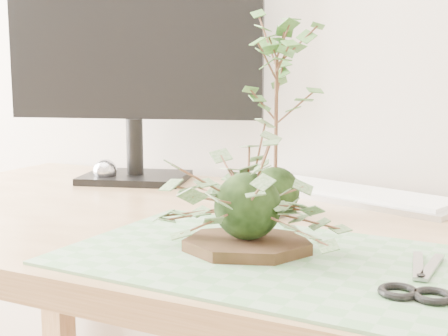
{
  "coord_description": "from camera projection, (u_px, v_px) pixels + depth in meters",
  "views": [
    {
      "loc": [
        0.4,
        0.35,
        0.98
      ],
      "look_at": [
        0.0,
        1.14,
        0.84
      ],
      "focal_mm": 50.0,
      "sensor_mm": 36.0,
      "label": 1
    }
  ],
  "objects": [
    {
      "name": "desk",
      "position": [
        292.0,
        282.0,
        0.97
      ],
      "size": [
        1.6,
        0.7,
        0.74
      ],
      "color": "tan",
      "rests_on": "ground_plane"
    },
    {
      "name": "cutting_mat",
      "position": [
        262.0,
        257.0,
        0.8
      ],
      "size": [
        0.51,
        0.35,
        0.0
      ],
      "primitive_type": "cube",
      "rotation": [
        0.0,
        0.0,
        -0.04
      ],
      "color": "#5B905B",
      "rests_on": "desk"
    },
    {
      "name": "stone_dish",
      "position": [
        247.0,
        244.0,
        0.82
      ],
      "size": [
        0.22,
        0.22,
        0.01
      ],
      "primitive_type": "cylinder",
      "rotation": [
        0.0,
        0.0,
        0.35
      ],
      "color": "black",
      "rests_on": "cutting_mat"
    },
    {
      "name": "ivy_kokedama",
      "position": [
        248.0,
        175.0,
        0.81
      ],
      "size": [
        0.3,
        0.3,
        0.18
      ],
      "rotation": [
        0.0,
        0.0,
        -0.23
      ],
      "color": "black",
      "rests_on": "stone_dish"
    },
    {
      "name": "maple_kokedama",
      "position": [
        277.0,
        71.0,
        1.0
      ],
      "size": [
        0.23,
        0.23,
        0.34
      ],
      "rotation": [
        0.0,
        0.0,
        -0.31
      ],
      "color": "black",
      "rests_on": "desk"
    },
    {
      "name": "keyboard",
      "position": [
        343.0,
        193.0,
        1.18
      ],
      "size": [
        0.47,
        0.26,
        0.02
      ],
      "rotation": [
        0.0,
        0.0,
        -0.3
      ],
      "color": "#B6B6B7",
      "rests_on": "desk"
    },
    {
      "name": "monitor",
      "position": [
        135.0,
        50.0,
        1.32
      ],
      "size": [
        0.53,
        0.22,
        0.49
      ],
      "rotation": [
        0.0,
        0.0,
        0.3
      ],
      "color": "black",
      "rests_on": "desk"
    },
    {
      "name": "foil_ball",
      "position": [
        105.0,
        171.0,
        1.33
      ],
      "size": [
        0.05,
        0.05,
        0.05
      ],
      "primitive_type": "sphere",
      "color": "silver",
      "rests_on": "desk"
    },
    {
      "name": "scissors",
      "position": [
        416.0,
        287.0,
        0.67
      ],
      "size": [
        0.08,
        0.18,
        0.01
      ],
      "rotation": [
        0.0,
        0.0,
        0.06
      ],
      "color": "gray",
      "rests_on": "cutting_mat"
    }
  ]
}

